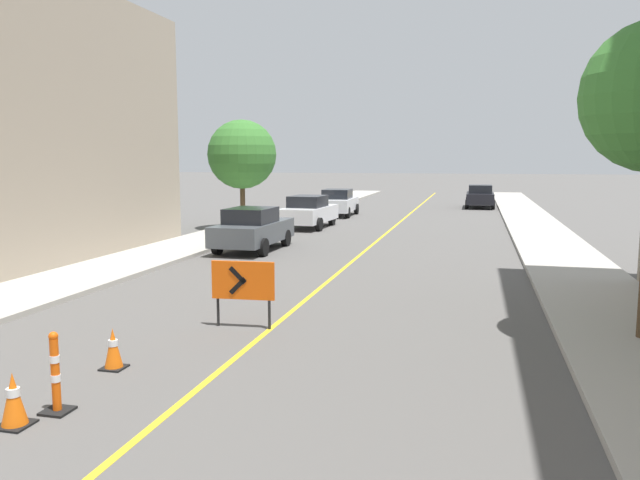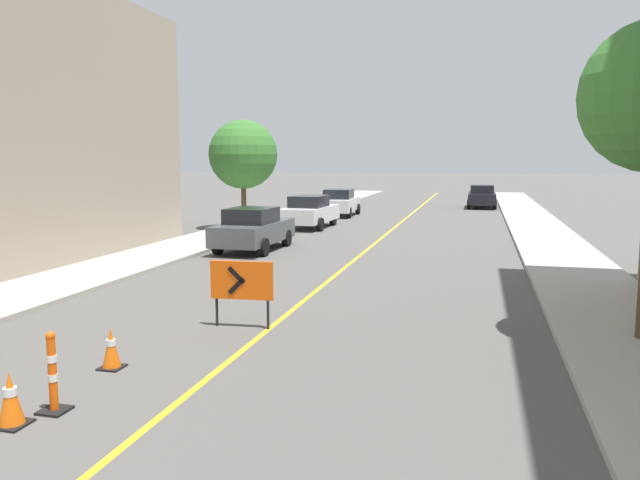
% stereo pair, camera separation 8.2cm
% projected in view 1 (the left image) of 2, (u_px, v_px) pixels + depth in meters
% --- Properties ---
extents(lane_stripe, '(0.12, 66.25, 0.01)m').
position_uv_depth(lane_stripe, '(392.00, 229.00, 30.23)').
color(lane_stripe, gold).
rests_on(lane_stripe, ground_plane).
extents(sidewalk_left, '(2.73, 66.25, 0.13)m').
position_uv_depth(sidewalk_left, '(260.00, 224.00, 31.85)').
color(sidewalk_left, '#ADA89E').
rests_on(sidewalk_left, ground_plane).
extents(sidewalk_right, '(2.73, 66.25, 0.13)m').
position_uv_depth(sidewalk_right, '(540.00, 231.00, 28.59)').
color(sidewalk_right, '#ADA89E').
rests_on(sidewalk_right, ground_plane).
extents(traffic_cone_fourth, '(0.40, 0.40, 0.70)m').
position_uv_depth(traffic_cone_fourth, '(14.00, 400.00, 7.86)').
color(traffic_cone_fourth, black).
rests_on(traffic_cone_fourth, ground_plane).
extents(traffic_cone_fifth, '(0.37, 0.37, 0.67)m').
position_uv_depth(traffic_cone_fifth, '(113.00, 349.00, 10.02)').
color(traffic_cone_fifth, black).
rests_on(traffic_cone_fifth, ground_plane).
extents(delineator_post_rear, '(0.36, 0.36, 1.11)m').
position_uv_depth(delineator_post_rear, '(56.00, 378.00, 8.27)').
color(delineator_post_rear, black).
rests_on(delineator_post_rear, ground_plane).
extents(arrow_barricade_primary, '(1.29, 0.15, 1.35)m').
position_uv_depth(arrow_barricade_primary, '(243.00, 282.00, 12.40)').
color(arrow_barricade_primary, '#EF560C').
rests_on(arrow_barricade_primary, ground_plane).
extents(parked_car_curb_near, '(1.95, 4.35, 1.59)m').
position_uv_depth(parked_car_curb_near, '(253.00, 229.00, 22.96)').
color(parked_car_curb_near, '#474C51').
rests_on(parked_car_curb_near, ground_plane).
extents(parked_car_curb_mid, '(2.05, 4.40, 1.59)m').
position_uv_depth(parked_car_curb_mid, '(309.00, 212.00, 30.50)').
color(parked_car_curb_mid, silver).
rests_on(parked_car_curb_mid, ground_plane).
extents(parked_car_curb_far, '(1.95, 4.36, 1.59)m').
position_uv_depth(parked_car_curb_far, '(338.00, 202.00, 36.89)').
color(parked_car_curb_far, silver).
rests_on(parked_car_curb_far, ground_plane).
extents(parked_car_opposite_side, '(1.93, 4.30, 1.59)m').
position_uv_depth(parked_car_opposite_side, '(480.00, 196.00, 42.98)').
color(parked_car_opposite_side, black).
rests_on(parked_car_opposite_side, ground_plane).
extents(street_tree_left_near, '(3.26, 3.26, 5.08)m').
position_uv_depth(street_tree_left_near, '(242.00, 155.00, 29.54)').
color(street_tree_left_near, '#4C3823').
rests_on(street_tree_left_near, sidewalk_left).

